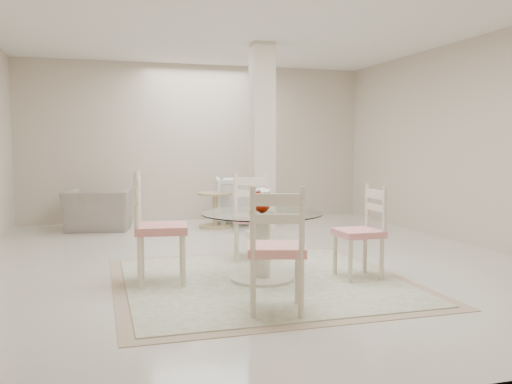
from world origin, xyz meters
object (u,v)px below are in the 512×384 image
object	(u,v)px
dining_table	(262,247)
red_vase	(262,201)
dining_chair_west	(153,219)
armchair_white	(242,200)
dining_chair_south	(277,240)
dining_chair_north	(252,210)
recliner_taupe	(98,210)
column	(262,142)
dining_chair_east	(365,225)
side_table	(215,211)

from	to	relation	value
dining_table	red_vase	size ratio (longest dim) A/B	4.95
red_vase	dining_chair_west	distance (m)	1.04
dining_table	red_vase	world-z (taller)	red_vase
armchair_white	dining_chair_south	bearing A→B (deg)	88.37
dining_chair_north	dining_chair_west	bearing A→B (deg)	-132.75
dining_chair_north	dining_chair_south	bearing A→B (deg)	-87.92
recliner_taupe	dining_table	bearing A→B (deg)	121.92
dining_chair_north	recliner_taupe	bearing A→B (deg)	134.10
column	armchair_white	world-z (taller)	column
dining_chair_south	recliner_taupe	size ratio (longest dim) A/B	1.15
dining_chair_east	dining_chair_west	bearing A→B (deg)	-100.40
dining_chair_east	dining_table	bearing A→B (deg)	-100.17
dining_chair_south	side_table	size ratio (longest dim) A/B	1.99
dining_table	column	bearing A→B (deg)	73.04
column	dining_chair_south	bearing A→B (deg)	-105.04
dining_chair_west	column	bearing A→B (deg)	-32.08
dining_chair_north	side_table	world-z (taller)	dining_chair_north
recliner_taupe	red_vase	bearing A→B (deg)	121.93
column	armchair_white	size ratio (longest dim) A/B	3.11
recliner_taupe	armchair_white	world-z (taller)	armchair_white
dining_chair_south	dining_chair_east	bearing A→B (deg)	-128.64
column	dining_chair_south	distance (m)	3.50
column	armchair_white	bearing A→B (deg)	86.16
recliner_taupe	dining_chair_west	bearing A→B (deg)	107.89
red_vase	dining_chair_west	bearing A→B (deg)	170.14
dining_table	recliner_taupe	world-z (taller)	dining_table
dining_chair_south	recliner_taupe	distance (m)	4.93
red_vase	dining_chair_west	world-z (taller)	dining_chair_west
dining_table	dining_chair_west	xyz separation A→B (m)	(-1.01, 0.18, 0.28)
recliner_taupe	side_table	size ratio (longest dim) A/B	1.73
red_vase	dining_chair_south	size ratio (longest dim) A/B	0.21
dining_chair_east	dining_chair_north	size ratio (longest dim) A/B	0.93
recliner_taupe	side_table	xyz separation A→B (m)	(1.78, -0.26, -0.06)
dining_table	dining_chair_west	bearing A→B (deg)	170.15
dining_table	dining_chair_east	xyz separation A→B (m)	(1.00, -0.17, 0.19)
dining_chair_west	armchair_white	xyz separation A→B (m)	(1.81, 3.64, -0.23)
dining_table	armchair_white	size ratio (longest dim) A/B	1.33
red_vase	dining_chair_south	world-z (taller)	dining_chair_south
dining_chair_east	recliner_taupe	distance (m)	4.65
dining_table	dining_chair_east	world-z (taller)	dining_chair_east
dining_chair_east	side_table	bearing A→B (deg)	-169.57
dining_chair_west	recliner_taupe	world-z (taller)	dining_chair_west
dining_chair_east	dining_chair_west	world-z (taller)	dining_chair_west
dining_chair_west	dining_chair_east	bearing A→B (deg)	-92.81
dining_table	armchair_white	world-z (taller)	armchair_white
dining_chair_east	side_table	xyz separation A→B (m)	(-0.72, 3.64, -0.28)
dining_chair_west	dining_chair_south	size ratio (longest dim) A/B	1.06
dining_table	recliner_taupe	distance (m)	4.03
recliner_taupe	armchair_white	size ratio (longest dim) A/B	1.11
side_table	dining_chair_south	bearing A→B (deg)	-95.93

